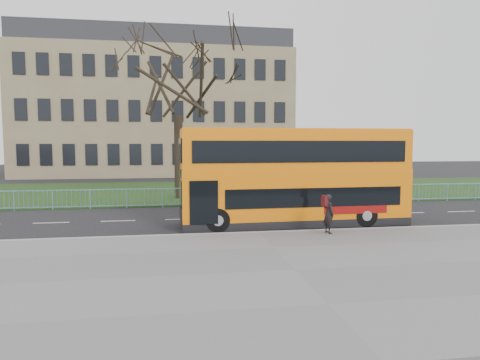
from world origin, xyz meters
The scene contains 9 objects.
ground centered at (0.00, 0.00, 0.00)m, with size 120.00×120.00×0.00m, color black.
pavement centered at (0.00, -6.75, 0.06)m, with size 80.00×10.50×0.12m, color slate.
kerb centered at (0.00, -1.55, 0.07)m, with size 80.00×0.20×0.14m, color #97989A.
grass_verge centered at (0.00, 14.30, 0.04)m, with size 80.00×15.40×0.08m, color #1B3613.
guard_railing centered at (0.00, 6.60, 0.55)m, with size 40.00×0.12×1.10m, color #71A3C9, non-canonical shape.
bare_tree centered at (-3.00, 10.00, 6.51)m, with size 9.00×9.00×12.85m, color black, non-canonical shape.
civic_building centered at (-5.00, 35.00, 7.00)m, with size 30.00×15.00×14.00m, color #887156.
yellow_bus centered at (2.03, 0.39, 2.29)m, with size 10.23×2.65×4.27m.
pedestrian centered at (2.69, -2.22, 0.90)m, with size 0.57×0.37×1.56m, color black.
Camera 1 is at (-3.39, -18.20, 3.71)m, focal length 32.00 mm.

